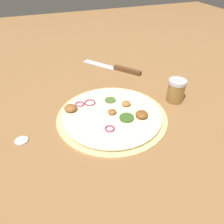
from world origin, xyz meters
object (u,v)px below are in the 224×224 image
Objects in this scene: spice_jar at (176,91)px; pizza at (112,115)px; knife at (120,69)px; loose_cap at (21,140)px.

pizza is at bearing 92.41° from spice_jar.
spice_jar reaches higher than knife.
knife is at bearing -53.64° from loose_cap.
spice_jar reaches higher than pizza.
knife is at bearing 16.80° from spice_jar.
knife is (0.30, -0.15, -0.00)m from pizza.
pizza is 0.34m from knife.
loose_cap is at bearing 93.11° from pizza.
spice_jar is 2.17× the size of loose_cap.
loose_cap is (-0.03, 0.52, -0.04)m from spice_jar.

